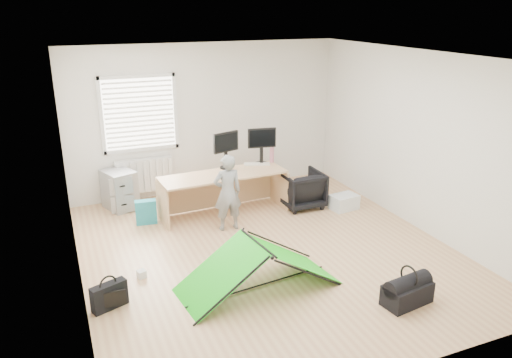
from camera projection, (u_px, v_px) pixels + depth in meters
name	position (u px, v px, depth m)	size (l,w,h in m)	color
ground	(267.00, 250.00, 7.10)	(5.50, 5.50, 0.00)	tan
back_wall	(206.00, 119.00, 9.05)	(5.00, 0.02, 2.70)	silver
window	(139.00, 114.00, 8.51)	(1.20, 0.06, 1.20)	silver
radiator	(145.00, 175.00, 8.84)	(1.00, 0.12, 0.60)	silver
desk	(224.00, 194.00, 8.22)	(2.07, 0.66, 0.71)	tan
filing_cabinet	(120.00, 190.00, 8.48)	(0.43, 0.57, 0.67)	gray
monitor_left	(226.00, 155.00, 8.33)	(0.48, 0.10, 0.46)	black
monitor_right	(261.00, 151.00, 8.56)	(0.48, 0.11, 0.46)	black
keyboard	(257.00, 164.00, 8.58)	(0.44, 0.15, 0.02)	beige
thermos	(272.00, 155.00, 8.68)	(0.08, 0.08, 0.27)	#B9677A
office_chair	(301.00, 189.00, 8.56)	(0.67, 0.69, 0.63)	black
person	(228.00, 193.00, 7.59)	(0.44, 0.29, 1.21)	gray
kite	(258.00, 265.00, 6.09)	(1.94, 0.85, 0.60)	#15C212
storage_crate	(344.00, 202.00, 8.51)	(0.45, 0.31, 0.25)	silver
tote_bag	(146.00, 212.00, 7.92)	(0.33, 0.14, 0.39)	teal
laptop_bag	(109.00, 296.00, 5.71)	(0.42, 0.13, 0.31)	black
white_box	(142.00, 274.00, 6.38)	(0.10, 0.10, 0.10)	silver
duffel_bag	(407.00, 294.00, 5.80)	(0.59, 0.30, 0.26)	black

